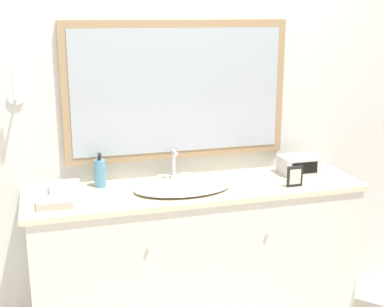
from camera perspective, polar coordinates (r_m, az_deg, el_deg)
wall_back at (r=3.23m, az=-0.98°, el=4.33°), size 8.00×0.18×2.55m
vanity_counter at (r=3.23m, az=0.48°, el=-11.17°), size 1.94×0.53×0.90m
sink_basin at (r=3.01m, az=-1.07°, el=-3.51°), size 0.55×0.40×0.19m
soap_bottle at (r=3.09m, az=-9.79°, el=-2.05°), size 0.07×0.07×0.20m
appliance_box at (r=3.37m, az=11.33°, el=-1.18°), size 0.24×0.16×0.11m
picture_frame at (r=3.10m, az=10.91°, el=-2.42°), size 0.09×0.01×0.12m
hand_towel_near_sink at (r=2.85m, az=-14.43°, el=-5.09°), size 0.18×0.14×0.04m
hand_towel_far_corner at (r=3.07m, az=-13.43°, el=-3.50°), size 0.17×0.13×0.05m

